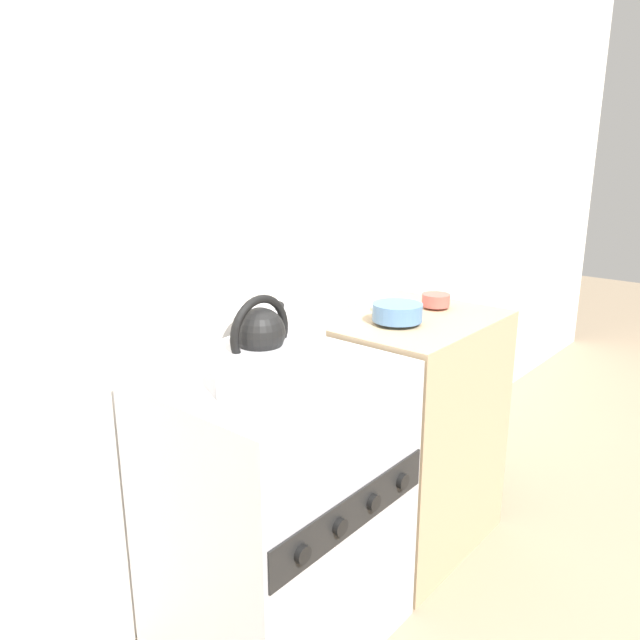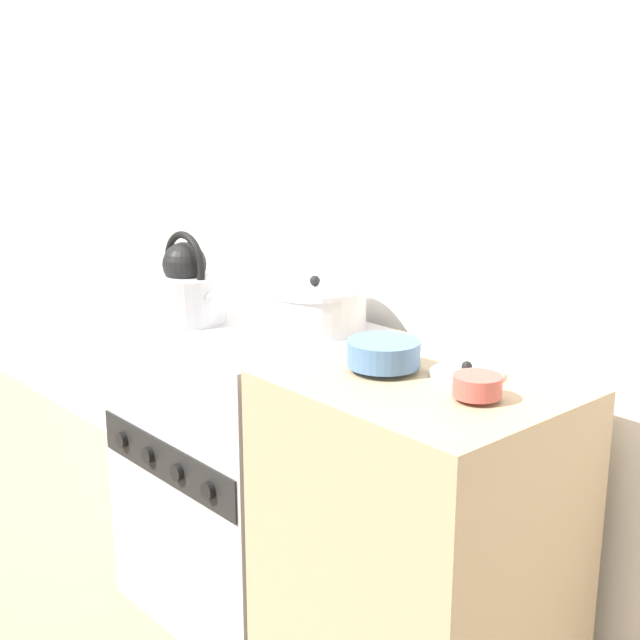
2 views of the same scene
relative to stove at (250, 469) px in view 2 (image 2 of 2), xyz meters
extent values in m
plane|color=gray|center=(0.00, -0.27, -0.42)|extent=(12.00, 12.00, 0.00)
cube|color=silver|center=(0.00, 0.34, 0.83)|extent=(7.00, 0.06, 2.50)
cube|color=#B2B2B7|center=(0.00, 0.00, 0.00)|extent=(0.64, 0.54, 0.84)
cube|color=black|center=(0.00, -0.27, 0.10)|extent=(0.62, 0.01, 0.11)
cylinder|color=black|center=(-0.21, -0.28, 0.10)|extent=(0.04, 0.02, 0.04)
cylinder|color=black|center=(-0.07, -0.28, 0.10)|extent=(0.04, 0.02, 0.04)
cylinder|color=black|center=(0.07, -0.28, 0.10)|extent=(0.04, 0.02, 0.04)
cylinder|color=black|center=(0.21, -0.28, 0.10)|extent=(0.04, 0.02, 0.04)
cube|color=tan|center=(0.65, -0.01, 0.01)|extent=(0.62, 0.50, 0.86)
cylinder|color=silver|center=(-0.14, -0.10, 0.49)|extent=(0.22, 0.22, 0.13)
sphere|color=black|center=(-0.14, -0.10, 0.58)|extent=(0.12, 0.12, 0.12)
torus|color=black|center=(-0.14, -0.10, 0.58)|extent=(0.18, 0.02, 0.18)
cone|color=silver|center=(-0.04, -0.10, 0.50)|extent=(0.11, 0.05, 0.08)
cylinder|color=silver|center=(0.14, 0.12, 0.47)|extent=(0.27, 0.27, 0.10)
cylinder|color=silver|center=(0.14, 0.12, 0.53)|extent=(0.28, 0.28, 0.01)
sphere|color=black|center=(0.14, 0.12, 0.55)|extent=(0.03, 0.03, 0.03)
cylinder|color=#4C729E|center=(0.54, -0.03, 0.44)|extent=(0.07, 0.07, 0.01)
cylinder|color=#4C729E|center=(0.54, -0.03, 0.47)|extent=(0.16, 0.16, 0.06)
cylinder|color=#B75147|center=(0.80, -0.02, 0.44)|extent=(0.05, 0.05, 0.01)
cylinder|color=#B75147|center=(0.80, -0.02, 0.47)|extent=(0.10, 0.10, 0.04)
cylinder|color=silver|center=(0.69, 0.08, 0.44)|extent=(0.16, 0.16, 0.01)
sphere|color=black|center=(0.69, 0.08, 0.46)|extent=(0.02, 0.02, 0.02)
camera|label=1|loc=(-1.12, -1.10, 1.00)|focal=35.00mm
camera|label=2|loc=(1.86, -1.38, 1.06)|focal=50.00mm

